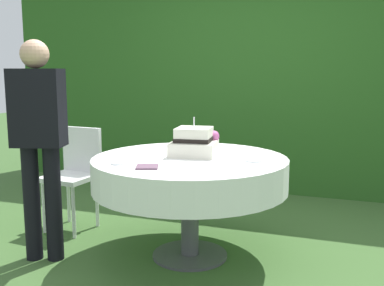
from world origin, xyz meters
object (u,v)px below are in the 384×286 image
Objects in this scene: serving_plate_left at (254,161)px; standing_person at (39,135)px; cake_table at (190,173)px; wedding_cake at (195,143)px; garden_chair at (75,168)px; napkin_stack at (147,167)px; serving_plate_far at (192,144)px; serving_plate_near at (118,163)px.

serving_plate_left is 1.54m from standing_person.
serving_plate_left is (0.47, 0.01, 0.13)m from cake_table.
wedding_cake is 1.23m from garden_chair.
wedding_cake is 0.42× the size of garden_chair.
cake_table is 1.12m from standing_person.
wedding_cake is at bearing 74.77° from napkin_stack.
cake_table is 11.92× the size of serving_plate_left.
serving_plate_far is (-0.17, 0.54, 0.13)m from cake_table.
standing_person is at bearing -153.37° from wedding_cake.
cake_table is 0.58m from serving_plate_far.
serving_plate_near is at bearing 1.46° from standing_person.
napkin_stack is (0.24, -0.04, 0.00)m from serving_plate_near.
serving_plate_far is 0.77× the size of napkin_stack.
garden_chair is at bearing -165.00° from serving_plate_far.
wedding_cake is at bearing 52.06° from serving_plate_near.
wedding_cake reaches higher than cake_table.
garden_chair reaches higher than cake_table.
serving_plate_left is (0.47, -0.08, -0.09)m from wedding_cake.
serving_plate_near is 0.06× the size of standing_person.
garden_chair is at bearing 166.96° from cake_table.
serving_plate_far is at bearing 15.00° from garden_chair.
garden_chair is at bearing 171.49° from wedding_cake.
garden_chair reaches higher than serving_plate_left.
wedding_cake is at bearing -68.22° from serving_plate_far.
standing_person reaches higher than garden_chair.
napkin_stack is at bearing -105.23° from wedding_cake.
cake_table is 0.89× the size of standing_person.
wedding_cake reaches higher than serving_plate_far.
napkin_stack is at bearing -143.92° from serving_plate_left.
napkin_stack is (-0.14, -0.43, 0.13)m from cake_table.
standing_person reaches higher than napkin_stack.
standing_person is (-1.00, -0.50, 0.07)m from wedding_cake.
napkin_stack reaches higher than cake_table.
cake_table is 0.56m from serving_plate_near.
napkin_stack is at bearing -107.89° from cake_table.
garden_chair is (-0.80, 0.66, -0.23)m from serving_plate_near.
serving_plate_left reaches higher than cake_table.
serving_plate_left is (0.65, -0.53, 0.00)m from serving_plate_far.
cake_table is at bearing 72.11° from napkin_stack.
garden_chair reaches higher than napkin_stack.
serving_plate_far is 0.07× the size of standing_person.
wedding_cake is 0.23× the size of standing_person.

